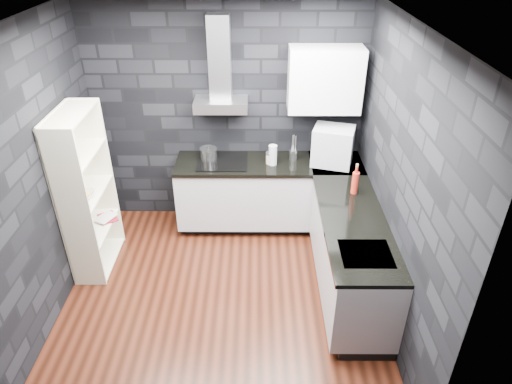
{
  "coord_description": "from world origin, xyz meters",
  "views": [
    {
      "loc": [
        0.37,
        -3.48,
        3.38
      ],
      "look_at": [
        0.35,
        0.45,
        1.0
      ],
      "focal_mm": 32.0,
      "sensor_mm": 36.0,
      "label": 1
    }
  ],
  "objects_px": {
    "pot": "(209,154)",
    "bookshelf": "(87,194)",
    "utensil_crock": "(293,155)",
    "red_bottle": "(355,183)",
    "glass_vase": "(273,155)",
    "appliance_garage": "(333,146)",
    "fruit_bowl": "(83,195)",
    "storage_jar": "(270,159)"
  },
  "relations": [
    {
      "from": "storage_jar",
      "to": "utensil_crock",
      "type": "relative_size",
      "value": 0.98
    },
    {
      "from": "bookshelf",
      "to": "pot",
      "type": "bearing_deg",
      "value": 33.59
    },
    {
      "from": "appliance_garage",
      "to": "glass_vase",
      "type": "bearing_deg",
      "value": -162.16
    },
    {
      "from": "utensil_crock",
      "to": "appliance_garage",
      "type": "distance_m",
      "value": 0.48
    },
    {
      "from": "appliance_garage",
      "to": "red_bottle",
      "type": "relative_size",
      "value": 1.86
    },
    {
      "from": "storage_jar",
      "to": "bookshelf",
      "type": "bearing_deg",
      "value": -160.22
    },
    {
      "from": "pot",
      "to": "bookshelf",
      "type": "xyz_separation_m",
      "value": [
        -1.2,
        -0.8,
        -0.07
      ]
    },
    {
      "from": "pot",
      "to": "utensil_crock",
      "type": "height_order",
      "value": "pot"
    },
    {
      "from": "glass_vase",
      "to": "appliance_garage",
      "type": "xyz_separation_m",
      "value": [
        0.69,
        0.02,
        0.11
      ]
    },
    {
      "from": "glass_vase",
      "to": "bookshelf",
      "type": "relative_size",
      "value": 0.13
    },
    {
      "from": "utensil_crock",
      "to": "bookshelf",
      "type": "bearing_deg",
      "value": -160.4
    },
    {
      "from": "utensil_crock",
      "to": "glass_vase",
      "type": "bearing_deg",
      "value": -154.84
    },
    {
      "from": "glass_vase",
      "to": "red_bottle",
      "type": "relative_size",
      "value": 1.0
    },
    {
      "from": "fruit_bowl",
      "to": "glass_vase",
      "type": "bearing_deg",
      "value": 21.25
    },
    {
      "from": "red_bottle",
      "to": "storage_jar",
      "type": "bearing_deg",
      "value": 142.32
    },
    {
      "from": "red_bottle",
      "to": "bookshelf",
      "type": "height_order",
      "value": "bookshelf"
    },
    {
      "from": "fruit_bowl",
      "to": "storage_jar",
      "type": "bearing_deg",
      "value": 22.16
    },
    {
      "from": "fruit_bowl",
      "to": "utensil_crock",
      "type": "bearing_deg",
      "value": 21.69
    },
    {
      "from": "utensil_crock",
      "to": "appliance_garage",
      "type": "relative_size",
      "value": 0.28
    },
    {
      "from": "utensil_crock",
      "to": "fruit_bowl",
      "type": "bearing_deg",
      "value": -158.31
    },
    {
      "from": "appliance_garage",
      "to": "red_bottle",
      "type": "height_order",
      "value": "appliance_garage"
    },
    {
      "from": "glass_vase",
      "to": "appliance_garage",
      "type": "height_order",
      "value": "appliance_garage"
    },
    {
      "from": "utensil_crock",
      "to": "bookshelf",
      "type": "xyz_separation_m",
      "value": [
        -2.21,
        -0.79,
        -0.06
      ]
    },
    {
      "from": "utensil_crock",
      "to": "fruit_bowl",
      "type": "relative_size",
      "value": 0.53
    },
    {
      "from": "glass_vase",
      "to": "fruit_bowl",
      "type": "xyz_separation_m",
      "value": [
        -1.96,
        -0.76,
        -0.08
      ]
    },
    {
      "from": "pot",
      "to": "utensil_crock",
      "type": "relative_size",
      "value": 1.56
    },
    {
      "from": "glass_vase",
      "to": "storage_jar",
      "type": "xyz_separation_m",
      "value": [
        -0.03,
        0.02,
        -0.06
      ]
    },
    {
      "from": "storage_jar",
      "to": "bookshelf",
      "type": "relative_size",
      "value": 0.07
    },
    {
      "from": "storage_jar",
      "to": "red_bottle",
      "type": "bearing_deg",
      "value": -37.68
    },
    {
      "from": "pot",
      "to": "red_bottle",
      "type": "relative_size",
      "value": 0.82
    },
    {
      "from": "bookshelf",
      "to": "fruit_bowl",
      "type": "bearing_deg",
      "value": -89.95
    },
    {
      "from": "glass_vase",
      "to": "utensil_crock",
      "type": "relative_size",
      "value": 1.91
    },
    {
      "from": "storage_jar",
      "to": "utensil_crock",
      "type": "xyz_separation_m",
      "value": [
        0.27,
        0.09,
        0.0
      ]
    },
    {
      "from": "pot",
      "to": "fruit_bowl",
      "type": "xyz_separation_m",
      "value": [
        -1.2,
        -0.89,
        -0.03
      ]
    },
    {
      "from": "glass_vase",
      "to": "fruit_bowl",
      "type": "height_order",
      "value": "glass_vase"
    },
    {
      "from": "storage_jar",
      "to": "red_bottle",
      "type": "xyz_separation_m",
      "value": [
        0.86,
        -0.67,
        0.06
      ]
    },
    {
      "from": "glass_vase",
      "to": "red_bottle",
      "type": "distance_m",
      "value": 1.05
    },
    {
      "from": "utensil_crock",
      "to": "fruit_bowl",
      "type": "height_order",
      "value": "utensil_crock"
    },
    {
      "from": "pot",
      "to": "glass_vase",
      "type": "height_order",
      "value": "glass_vase"
    },
    {
      "from": "pot",
      "to": "bookshelf",
      "type": "distance_m",
      "value": 1.45
    },
    {
      "from": "pot",
      "to": "red_bottle",
      "type": "height_order",
      "value": "red_bottle"
    },
    {
      "from": "utensil_crock",
      "to": "red_bottle",
      "type": "relative_size",
      "value": 0.52
    }
  ]
}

